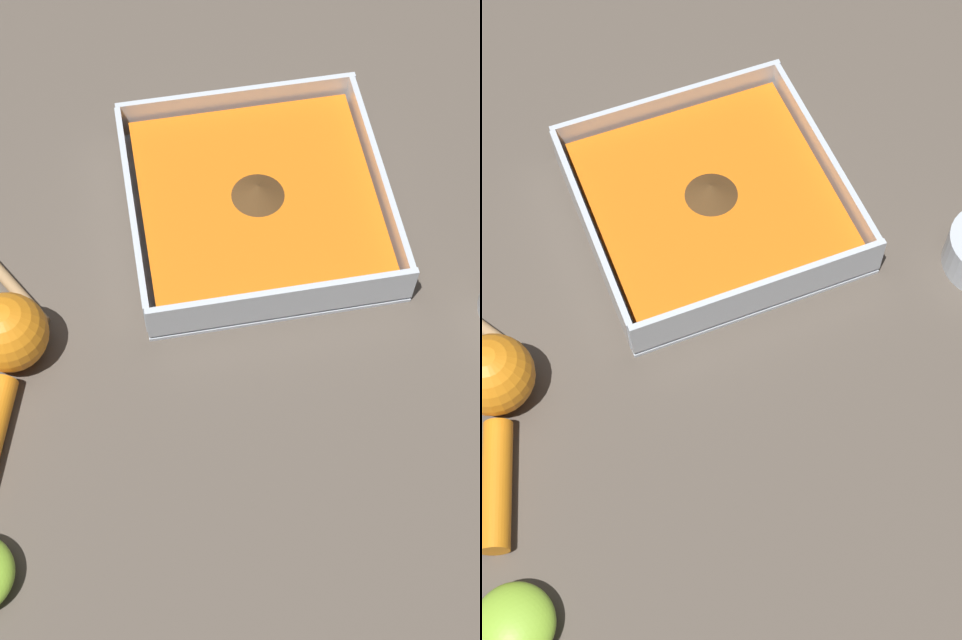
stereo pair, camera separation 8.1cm
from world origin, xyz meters
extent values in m
plane|color=brown|center=(0.00, 0.00, 0.00)|extent=(4.00, 4.00, 0.00)
cube|color=silver|center=(0.00, 0.01, 0.00)|extent=(0.25, 0.25, 0.01)
cube|color=silver|center=(0.00, 0.13, 0.03)|extent=(0.25, 0.01, 0.04)
cube|color=silver|center=(0.00, -0.11, 0.03)|extent=(0.25, 0.01, 0.04)
cube|color=silver|center=(0.12, 0.01, 0.03)|extent=(0.01, 0.24, 0.04)
cube|color=silver|center=(-0.12, 0.01, 0.03)|extent=(0.01, 0.24, 0.04)
cube|color=orange|center=(0.00, 0.01, 0.02)|extent=(0.23, 0.23, 0.02)
cone|color=#4C3319|center=(0.00, 0.01, 0.04)|extent=(0.05, 0.05, 0.02)
sphere|color=orange|center=(-0.25, -0.11, 0.04)|extent=(0.07, 0.07, 0.07)
cylinder|color=orange|center=(-0.27, -0.19, 0.01)|extent=(0.06, 0.11, 0.03)
ellipsoid|color=#93CC38|center=(-0.29, -0.31, 0.02)|extent=(0.07, 0.07, 0.04)
camera|label=1|loc=(-0.11, -0.51, 0.73)|focal=50.00mm
camera|label=2|loc=(-0.19, -0.49, 0.73)|focal=50.00mm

